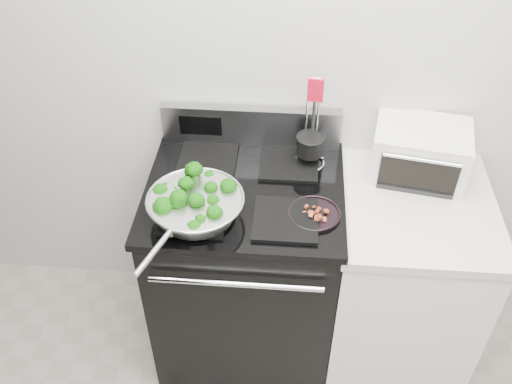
# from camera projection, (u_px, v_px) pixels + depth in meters

# --- Properties ---
(back_wall) EXTENTS (4.00, 0.02, 2.70)m
(back_wall) POSITION_uv_depth(u_px,v_px,m) (328.00, 59.00, 2.23)
(back_wall) COLOR beige
(back_wall) RESTS_ON ground
(gas_range) EXTENTS (0.79, 0.69, 1.13)m
(gas_range) POSITION_uv_depth(u_px,v_px,m) (246.00, 266.00, 2.56)
(gas_range) COLOR black
(gas_range) RESTS_ON floor
(counter) EXTENTS (0.62, 0.68, 0.92)m
(counter) POSITION_uv_depth(u_px,v_px,m) (399.00, 280.00, 2.53)
(counter) COLOR white
(counter) RESTS_ON floor
(skillet) EXTENTS (0.37, 0.56, 0.08)m
(skillet) POSITION_uv_depth(u_px,v_px,m) (195.00, 205.00, 2.10)
(skillet) COLOR silver
(skillet) RESTS_ON gas_range
(broccoli_pile) EXTENTS (0.29, 0.29, 0.10)m
(broccoli_pile) POSITION_uv_depth(u_px,v_px,m) (195.00, 201.00, 2.09)
(broccoli_pile) COLOR black
(broccoli_pile) RESTS_ON skillet
(bacon_plate) EXTENTS (0.20, 0.20, 0.04)m
(bacon_plate) POSITION_uv_depth(u_px,v_px,m) (314.00, 212.00, 2.13)
(bacon_plate) COLOR black
(bacon_plate) RESTS_ON gas_range
(utensil_holder) EXTENTS (0.13, 0.13, 0.41)m
(utensil_holder) POSITION_uv_depth(u_px,v_px,m) (310.00, 150.00, 2.33)
(utensil_holder) COLOR silver
(utensil_holder) RESTS_ON gas_range
(toaster_oven) EXTENTS (0.42, 0.34, 0.22)m
(toaster_oven) POSITION_uv_depth(u_px,v_px,m) (420.00, 151.00, 2.31)
(toaster_oven) COLOR silver
(toaster_oven) RESTS_ON counter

